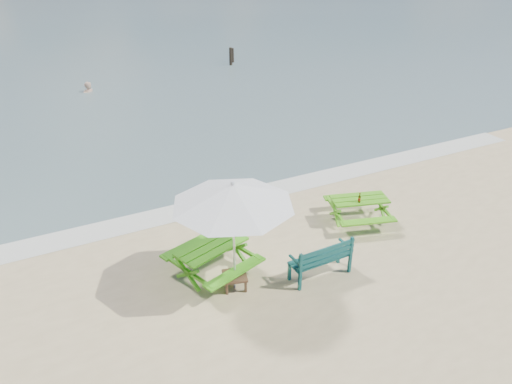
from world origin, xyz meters
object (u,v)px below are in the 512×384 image
picnic_table_left (212,260)px  swimmer (89,100)px  park_bench (320,265)px  beer_bottle (359,199)px  side_table (235,281)px  patio_umbrella (233,195)px  picnic_table_right (358,210)px

picnic_table_left → swimmer: size_ratio=1.19×
park_bench → beer_bottle: 2.49m
beer_bottle → side_table: bearing=-167.5°
patio_umbrella → beer_bottle: patio_umbrella is taller
picnic_table_left → swimmer: 15.86m
swimmer → picnic_table_left: bearing=-90.8°
picnic_table_right → beer_bottle: bearing=-132.7°
picnic_table_left → beer_bottle: beer_bottle is taller
picnic_table_left → park_bench: size_ratio=1.50×
park_bench → side_table: park_bench is taller
picnic_table_right → side_table: size_ratio=3.15×
picnic_table_left → picnic_table_right: picnic_table_left is taller
beer_bottle → swimmer: (-3.89, 15.63, -1.20)m
park_bench → swimmer: (-1.85, 16.96, -0.70)m
park_bench → patio_umbrella: (-1.83, 0.48, 1.97)m
picnic_table_left → patio_umbrella: size_ratio=0.70×
side_table → beer_bottle: (3.87, 0.86, 0.60)m
side_table → patio_umbrella: bearing=90.0°
park_bench → patio_umbrella: patio_umbrella is taller
side_table → swimmer: 16.49m
beer_bottle → swimmer: bearing=104.0°
side_table → picnic_table_right: bearing=14.2°
picnic_table_right → side_table: 4.14m
swimmer → patio_umbrella: bearing=-89.9°
park_bench → side_table: size_ratio=2.32×
picnic_table_right → patio_umbrella: 4.55m
beer_bottle → picnic_table_left: bearing=-177.1°
park_bench → swimmer: size_ratio=0.79×
picnic_table_left → park_bench: 2.36m
picnic_table_right → swimmer: bearing=104.6°
picnic_table_right → picnic_table_left: bearing=-175.1°
picnic_table_right → side_table: bearing=-165.8°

